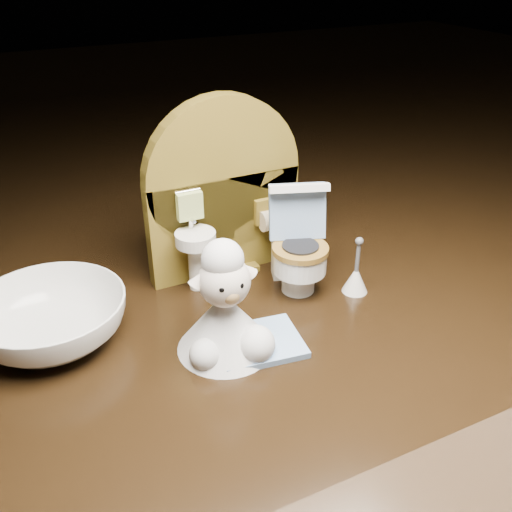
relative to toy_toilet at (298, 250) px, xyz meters
The scene contains 6 objects.
backdrop_panel 0.07m from the toy_toilet, 132.06° to the left, with size 0.13×0.05×0.15m.
toy_toilet is the anchor object (origin of this frame).
bath_mat 0.09m from the toy_toilet, 137.26° to the right, with size 0.06×0.05×0.00m, color #7DA0CE.
toilet_brush 0.05m from the toy_toilet, 38.33° to the right, with size 0.02×0.02×0.05m.
plush_lamb 0.10m from the toy_toilet, 148.33° to the right, with size 0.07×0.07×0.09m.
ceramic_bowl 0.19m from the toy_toilet, behind, with size 0.11×0.11×0.03m, color white.
Camera 1 is at (-0.16, -0.33, 0.25)m, focal length 40.00 mm.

